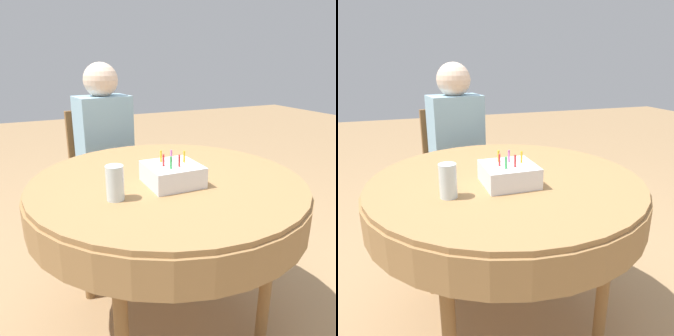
# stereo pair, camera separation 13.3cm
# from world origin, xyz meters

# --- Properties ---
(ground_plane) EXTENTS (12.00, 12.00, 0.00)m
(ground_plane) POSITION_xyz_m (0.00, 0.00, 0.00)
(ground_plane) COLOR #A37F56
(dining_table) EXTENTS (1.14, 1.14, 0.73)m
(dining_table) POSITION_xyz_m (0.00, 0.00, 0.64)
(dining_table) COLOR #9E7547
(dining_table) RESTS_ON ground_plane
(chair) EXTENTS (0.46, 0.46, 0.88)m
(chair) POSITION_xyz_m (-0.06, 0.93, 0.48)
(chair) COLOR brown
(chair) RESTS_ON ground_plane
(person) EXTENTS (0.35, 0.34, 1.18)m
(person) POSITION_xyz_m (-0.05, 0.84, 0.71)
(person) COLOR beige
(person) RESTS_ON ground_plane
(birthday_cake) EXTENTS (0.20, 0.20, 0.13)m
(birthday_cake) POSITION_xyz_m (-0.01, -0.08, 0.77)
(birthday_cake) COLOR white
(birthday_cake) RESTS_ON dining_table
(drinking_glass) EXTENTS (0.06, 0.06, 0.12)m
(drinking_glass) POSITION_xyz_m (-0.26, -0.13, 0.79)
(drinking_glass) COLOR silver
(drinking_glass) RESTS_ON dining_table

